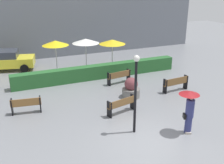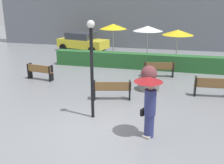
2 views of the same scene
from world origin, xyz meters
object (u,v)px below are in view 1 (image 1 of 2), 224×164
bench_far_right (176,83)px  bench_far_left (26,104)px  patio_umbrella_yellow_far (112,42)px  planter_pot (131,89)px  patio_umbrella_yellow (55,43)px  parked_car (6,60)px  bench_back_row (119,76)px  bench_mid_center (122,104)px  pedestrian_with_umbrella (189,107)px  patio_umbrella_white (86,41)px  lamp_post (136,86)px

bench_far_right → bench_far_left: bench_far_right is taller
patio_umbrella_yellow_far → planter_pot: bearing=-102.3°
patio_umbrella_yellow → parked_car: bearing=139.1°
patio_umbrella_yellow → bench_back_row: bearing=-43.5°
bench_far_right → planter_pot: 3.05m
bench_back_row → patio_umbrella_yellow_far: (0.91, 3.30, 1.65)m
bench_mid_center → parked_car: parked_car is taller
pedestrian_with_umbrella → bench_far_left: bearing=142.9°
bench_mid_center → planter_pot: size_ratio=1.40×
bench_far_left → planter_pot: (6.05, -0.24, 0.01)m
bench_back_row → planter_pot: (-0.33, -2.41, 0.01)m
planter_pot → bench_back_row: bearing=82.1°
pedestrian_with_umbrella → patio_umbrella_white: 10.91m
patio_umbrella_yellow → patio_umbrella_white: 2.41m
bench_back_row → patio_umbrella_white: bearing=106.9°
patio_umbrella_yellow_far → lamp_post: bearing=-107.6°
patio_umbrella_yellow_far → bench_far_left: bearing=-143.2°
bench_far_right → pedestrian_with_umbrella: (-2.55, -4.39, 0.75)m
bench_back_row → parked_car: parked_car is taller
bench_far_right → patio_umbrella_yellow: (-6.21, 6.03, 1.90)m
bench_far_right → parked_car: bearing=136.9°
parked_car → bench_far_right: bearing=-43.1°
planter_pot → patio_umbrella_white: bearing=97.4°
bench_far_right → pedestrian_with_umbrella: bearing=-120.1°
lamp_post → patio_umbrella_yellow: bearing=98.7°
patio_umbrella_yellow → patio_umbrella_white: bearing=8.5°
bench_far_left → lamp_post: lamp_post is taller
bench_far_right → patio_umbrella_yellow: size_ratio=0.69×
bench_far_right → parked_car: parked_car is taller
bench_far_left → planter_pot: 6.06m
bench_mid_center → patio_umbrella_yellow_far: bearing=70.2°
pedestrian_with_umbrella → patio_umbrella_white: size_ratio=0.82×
patio_umbrella_white → patio_umbrella_yellow_far: patio_umbrella_white is taller
bench_far_right → bench_back_row: bearing=134.9°
planter_pot → lamp_post: bearing=-115.0°
bench_mid_center → bench_far_left: bearing=156.6°
bench_back_row → planter_pot: planter_pot is taller
planter_pot → patio_umbrella_white: 6.40m
planter_pot → bench_far_left: bearing=177.7°
bench_far_right → patio_umbrella_yellow_far: bearing=106.6°
bench_far_left → parked_car: size_ratio=0.35×
bench_back_row → bench_far_left: bench_back_row is taller
bench_far_left → patio_umbrella_yellow_far: bearing=36.8°
pedestrian_with_umbrella → patio_umbrella_yellow_far: 10.46m
bench_back_row → bench_far_right: 3.83m
bench_mid_center → bench_far_right: bearing=17.9°
bench_back_row → parked_car: (-6.89, 6.26, 0.30)m
planter_pot → patio_umbrella_yellow: (-3.17, 5.73, 1.92)m
planter_pot → pedestrian_with_umbrella: bearing=-84.1°
patio_umbrella_white → parked_car: size_ratio=0.56×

